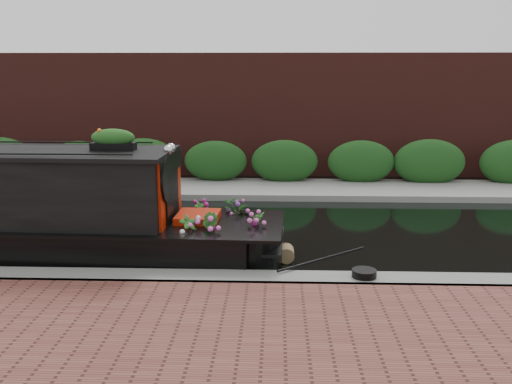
{
  "coord_description": "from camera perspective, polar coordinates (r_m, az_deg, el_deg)",
  "views": [
    {
      "loc": [
        1.83,
        -11.96,
        3.54
      ],
      "look_at": [
        1.41,
        -0.6,
        1.05
      ],
      "focal_mm": 40.0,
      "sensor_mm": 36.0,
      "label": 1
    }
  ],
  "objects": [
    {
      "name": "rope_fender",
      "position": [
        10.69,
        3.05,
        -6.15
      ],
      "size": [
        0.29,
        0.38,
        0.29
      ],
      "primitive_type": "cylinder",
      "rotation": [
        1.57,
        0.0,
        0.0
      ],
      "color": "olive",
      "rests_on": "ground"
    },
    {
      "name": "coiled_mooring_rope",
      "position": [
        9.38,
        10.76,
        -7.99
      ],
      "size": [
        0.4,
        0.4,
        0.12
      ],
      "primitive_type": "cylinder",
      "color": "black",
      "rests_on": "near_bank_coping"
    },
    {
      "name": "ground",
      "position": [
        12.61,
        -6.32,
        -4.02
      ],
      "size": [
        80.0,
        80.0,
        0.0
      ],
      "primitive_type": "plane",
      "color": "black",
      "rests_on": "ground"
    },
    {
      "name": "far_hedge",
      "position": [
        17.52,
        -3.92,
        0.68
      ],
      "size": [
        40.0,
        1.1,
        2.8
      ],
      "primitive_type": "cube",
      "color": "#184116",
      "rests_on": "ground"
    },
    {
      "name": "far_bank_path",
      "position": [
        16.64,
        -4.24,
        0.05
      ],
      "size": [
        40.0,
        2.4,
        0.34
      ],
      "primitive_type": "cube",
      "color": "gray",
      "rests_on": "ground"
    },
    {
      "name": "near_bank_coping",
      "position": [
        9.53,
        -9.22,
        -9.6
      ],
      "size": [
        40.0,
        0.6,
        0.5
      ],
      "primitive_type": "cube",
      "color": "slate",
      "rests_on": "ground"
    },
    {
      "name": "far_brick_wall",
      "position": [
        19.57,
        -3.28,
        1.93
      ],
      "size": [
        40.0,
        1.0,
        8.0
      ],
      "primitive_type": "cube",
      "color": "#4B1E19",
      "rests_on": "ground"
    }
  ]
}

